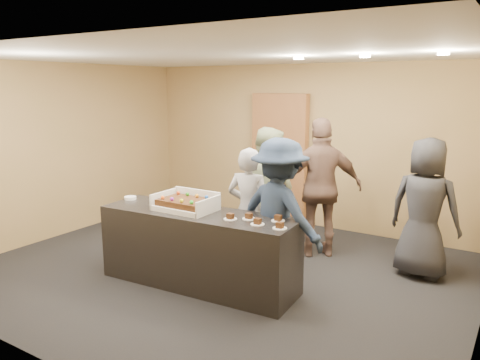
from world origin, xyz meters
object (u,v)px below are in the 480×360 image
Objects in this scene: plate_stack at (130,198)px; person_sage_man at (267,192)px; person_server_grey at (249,211)px; person_brown_extra at (321,188)px; cake_box at (187,206)px; sheet_cake at (185,202)px; storage_cabinet at (279,159)px; person_dark_suit at (425,208)px; person_navy_man at (279,215)px; serving_counter at (198,249)px.

person_sage_man reaches higher than plate_stack.
person_brown_extra reaches higher than person_server_grey.
plate_stack is (-0.94, 0.00, -0.03)m from cake_box.
cake_box is at bearing 23.36° from person_brown_extra.
cake_box is 0.39× the size of person_sage_man.
person_server_grey reaches higher than sheet_cake.
person_dark_suit is at bearing -24.46° from storage_cabinet.
person_sage_man is at bearing -41.03° from person_navy_man.
storage_cabinet reaches higher than person_sage_man.
storage_cabinet is at bearing -78.91° from person_brown_extra.
cake_box is at bearing 168.17° from serving_counter.
sheet_cake is at bearing -84.76° from storage_cabinet.
cake_box is at bearing 46.24° from person_server_grey.
serving_counter is 1.45m from person_sage_man.
person_brown_extra is 1.37m from person_dark_suit.
person_navy_man reaches higher than serving_counter.
cake_box is 0.39× the size of person_navy_man.
serving_counter is at bearing -81.22° from storage_cabinet.
person_navy_man reaches higher than cake_box.
person_sage_man is 2.06m from person_dark_suit.
person_server_grey is (0.48, 0.63, -0.14)m from cake_box.
plate_stack reaches higher than serving_counter.
person_server_grey is 0.83× the size of person_brown_extra.
storage_cabinet reaches higher than serving_counter.
sheet_cake is 1.42m from person_sage_man.
serving_counter is 1.33× the size of person_sage_man.
cake_box is 1.97m from person_brown_extra.
person_brown_extra is (0.67, 0.35, 0.07)m from person_sage_man.
person_dark_suit is at bearing 35.33° from cake_box.
cake_box is at bearing 82.12° from person_sage_man.
person_sage_man is (0.34, 1.35, -0.05)m from cake_box.
plate_stack is at bearing 17.63° from person_server_grey.
sheet_cake is at bearing 23.73° from person_brown_extra.
plate_stack is (-0.67, -2.88, -0.19)m from storage_cabinet.
serving_counter is at bearing 40.72° from person_navy_man.
person_dark_suit is at bearing 34.20° from serving_counter.
person_navy_man is (1.02, 0.42, -0.06)m from cake_box.
sheet_cake is 0.34× the size of person_dark_suit.
person_navy_man is at bearing 132.81° from person_sage_man.
person_sage_man is (0.61, -1.54, -0.21)m from storage_cabinet.
person_sage_man is (-0.14, 0.71, 0.10)m from person_server_grey.
person_sage_man is 1.03× the size of person_dark_suit.
person_brown_extra reaches higher than sheet_cake.
plate_stack is (-1.12, 0.03, 0.47)m from serving_counter.
plate_stack is 2.58m from person_brown_extra.
person_dark_suit is (2.37, 1.68, -0.07)m from cake_box.
person_brown_extra reaches higher than serving_counter.
person_server_grey is 0.92× the size of person_dark_suit.
person_navy_man reaches higher than plate_stack.
person_server_grey is 2.16m from person_dark_suit.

